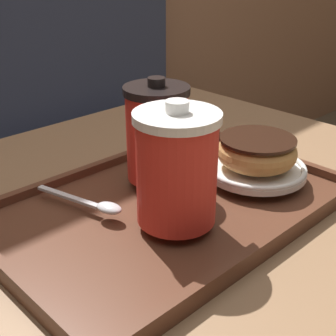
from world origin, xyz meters
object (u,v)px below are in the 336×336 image
donut_chocolate_glazed (257,151)px  spoon (97,205)px  coffee_cup_front (177,167)px  coffee_cup_rear (157,132)px

donut_chocolate_glazed → spoon: donut_chocolate_glazed is taller
coffee_cup_front → donut_chocolate_glazed: (0.17, 0.01, -0.03)m
coffee_cup_rear → spoon: (-0.11, -0.01, -0.06)m
spoon → coffee_cup_front: bearing=17.4°
spoon → coffee_cup_rear: bearing=82.2°
coffee_cup_front → donut_chocolate_glazed: bearing=3.3°
donut_chocolate_glazed → spoon: size_ratio=0.83×
coffee_cup_front → donut_chocolate_glazed: coffee_cup_front is taller
donut_chocolate_glazed → spoon: bearing=161.3°
coffee_cup_rear → spoon: bearing=-173.4°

